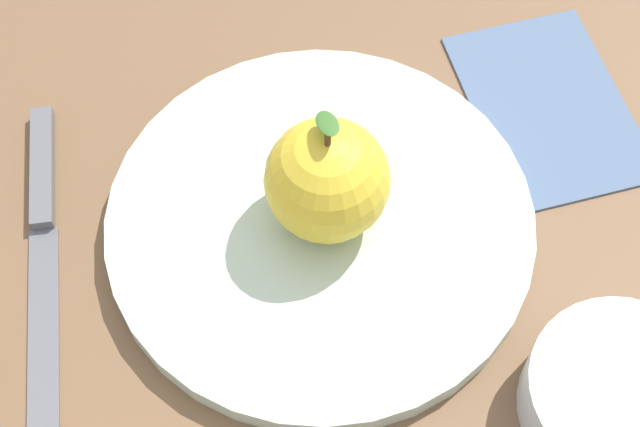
{
  "coord_description": "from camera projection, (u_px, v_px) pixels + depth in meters",
  "views": [
    {
      "loc": [
        -0.31,
        -0.02,
        0.53
      ],
      "look_at": [
        -0.01,
        -0.03,
        0.02
      ],
      "focal_mm": 54.45,
      "sensor_mm": 36.0,
      "label": 1
    }
  ],
  "objects": [
    {
      "name": "knife",
      "position": [
        43.0,
        229.0,
        0.6
      ],
      "size": [
        0.22,
        0.04,
        0.01
      ],
      "color": "#59595E",
      "rests_on": "ground_plane"
    },
    {
      "name": "ground_plane",
      "position": [
        278.0,
        215.0,
        0.61
      ],
      "size": [
        2.4,
        2.4,
        0.0
      ],
      "primitive_type": "plane",
      "color": "brown"
    },
    {
      "name": "side_bowl",
      "position": [
        620.0,
        395.0,
        0.53
      ],
      "size": [
        0.1,
        0.1,
        0.04
      ],
      "color": "silver",
      "rests_on": "ground_plane"
    },
    {
      "name": "linen_napkin",
      "position": [
        549.0,
        105.0,
        0.65
      ],
      "size": [
        0.17,
        0.13,
        0.0
      ],
      "primitive_type": "cube",
      "rotation": [
        0.0,
        0.0,
        1.82
      ],
      "color": "slate",
      "rests_on": "ground_plane"
    },
    {
      "name": "dinner_plate",
      "position": [
        320.0,
        222.0,
        0.6
      ],
      "size": [
        0.26,
        0.26,
        0.02
      ],
      "color": "#B2C6B2",
      "rests_on": "ground_plane"
    },
    {
      "name": "apple",
      "position": [
        327.0,
        180.0,
        0.56
      ],
      "size": [
        0.07,
        0.07,
        0.09
      ],
      "color": "gold",
      "rests_on": "dinner_plate"
    }
  ]
}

